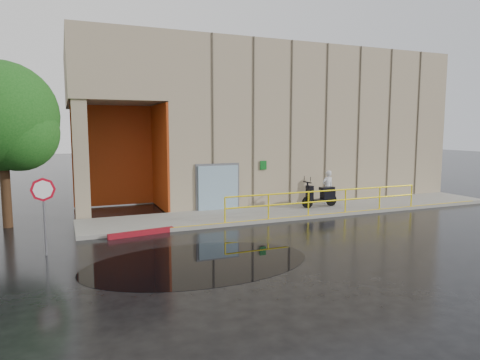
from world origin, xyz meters
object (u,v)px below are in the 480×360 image
object	(u,v)px
person	(328,187)
tree_near	(6,121)
stop_sign	(43,199)
scooter	(320,189)
red_curb	(141,233)

from	to	relation	value
person	tree_near	bearing A→B (deg)	-6.35
stop_sign	scooter	bearing A→B (deg)	31.29
person	stop_sign	world-z (taller)	stop_sign
scooter	stop_sign	world-z (taller)	stop_sign
scooter	red_curb	world-z (taller)	scooter
scooter	stop_sign	distance (m)	12.13
stop_sign	person	bearing A→B (deg)	33.14
red_curb	person	bearing A→B (deg)	13.85
stop_sign	tree_near	size ratio (longest dim) A/B	0.37
tree_near	scooter	bearing A→B (deg)	-6.66
red_curb	tree_near	world-z (taller)	tree_near
tree_near	person	bearing A→B (deg)	-3.55
person	scooter	bearing A→B (deg)	34.84
stop_sign	red_curb	bearing A→B (deg)	40.91
scooter	red_curb	size ratio (longest dim) A/B	0.81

